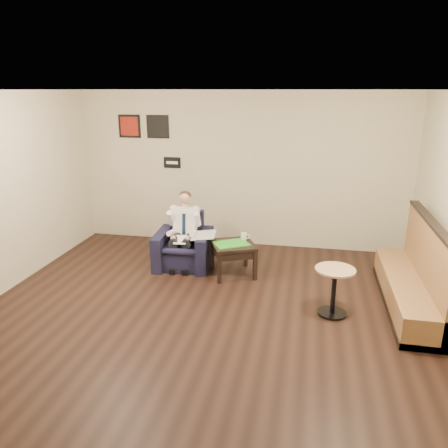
% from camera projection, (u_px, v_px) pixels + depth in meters
% --- Properties ---
extents(ground, '(6.00, 6.00, 0.00)m').
position_uv_depth(ground, '(202.00, 321.00, 5.51)').
color(ground, black).
rests_on(ground, ground).
extents(wall_back, '(6.00, 0.02, 2.80)m').
position_uv_depth(wall_back, '(241.00, 170.00, 7.91)').
color(wall_back, beige).
rests_on(wall_back, ground).
extents(wall_front, '(6.00, 0.02, 2.80)m').
position_uv_depth(wall_front, '(61.00, 370.00, 2.29)').
color(wall_front, beige).
rests_on(wall_front, ground).
extents(ceiling, '(6.00, 6.00, 0.02)m').
position_uv_depth(ceiling, '(199.00, 90.00, 4.69)').
color(ceiling, white).
rests_on(ceiling, wall_back).
extents(seating_sign, '(0.32, 0.02, 0.20)m').
position_uv_depth(seating_sign, '(172.00, 163.00, 8.11)').
color(seating_sign, black).
rests_on(seating_sign, wall_back).
extents(art_print_left, '(0.42, 0.03, 0.42)m').
position_uv_depth(art_print_left, '(130.00, 126.00, 8.07)').
color(art_print_left, maroon).
rests_on(art_print_left, wall_back).
extents(art_print_right, '(0.42, 0.03, 0.42)m').
position_uv_depth(art_print_right, '(158.00, 127.00, 7.96)').
color(art_print_right, black).
rests_on(art_print_right, wall_back).
extents(armchair, '(0.94, 0.94, 0.85)m').
position_uv_depth(armchair, '(183.00, 241.00, 7.14)').
color(armchair, black).
rests_on(armchair, ground).
extents(seated_man, '(0.61, 0.87, 1.16)m').
position_uv_depth(seated_man, '(182.00, 234.00, 6.99)').
color(seated_man, white).
rests_on(seated_man, armchair).
extents(lap_papers, '(0.23, 0.30, 0.01)m').
position_uv_depth(lap_papers, '(180.00, 240.00, 6.92)').
color(lap_papers, white).
rests_on(lap_papers, seated_man).
extents(newspaper, '(0.42, 0.50, 0.01)m').
position_uv_depth(newspaper, '(204.00, 235.00, 6.97)').
color(newspaper, silver).
rests_on(newspaper, armchair).
extents(side_table, '(0.83, 0.83, 0.52)m').
position_uv_depth(side_table, '(233.00, 259.00, 6.85)').
color(side_table, black).
rests_on(side_table, ground).
extents(green_folder, '(0.63, 0.58, 0.01)m').
position_uv_depth(green_folder, '(231.00, 244.00, 6.74)').
color(green_folder, green).
rests_on(green_folder, side_table).
extents(coffee_mug, '(0.12, 0.12, 0.11)m').
position_uv_depth(coffee_mug, '(244.00, 236.00, 6.93)').
color(coffee_mug, white).
rests_on(coffee_mug, side_table).
extents(smartphone, '(0.17, 0.12, 0.01)m').
position_uv_depth(smartphone, '(234.00, 239.00, 6.95)').
color(smartphone, black).
rests_on(smartphone, side_table).
extents(banquette, '(0.55, 2.29, 1.17)m').
position_uv_depth(banquette, '(410.00, 265.00, 5.75)').
color(banquette, brown).
rests_on(banquette, ground).
extents(cafe_table, '(0.67, 0.67, 0.64)m').
position_uv_depth(cafe_table, '(334.00, 292.00, 5.60)').
color(cafe_table, tan).
rests_on(cafe_table, ground).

